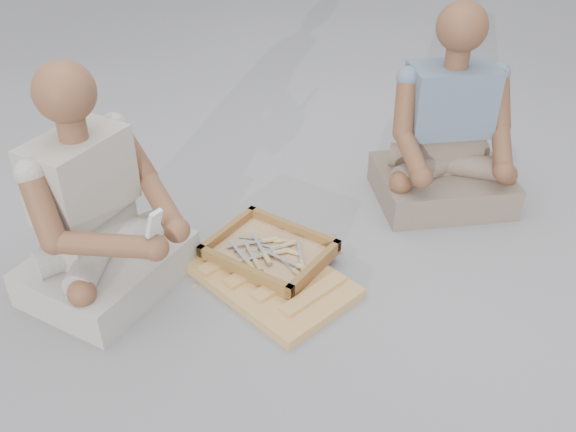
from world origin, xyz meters
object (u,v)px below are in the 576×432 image
Objects in this scene: carved_panel at (272,280)px; tool_tray at (270,251)px; craftsman at (98,218)px; companion at (447,140)px.

tool_tray is at bearing 131.43° from carved_panel.
craftsman is at bearing -133.92° from tool_tray.
craftsman is (-0.45, -0.47, 0.25)m from tool_tray.
carved_panel is 1.06m from companion.
tool_tray is 0.70m from craftsman.
companion is at bearing 74.55° from carved_panel.
carved_panel is 0.67× the size of companion.
tool_tray is at bearing 24.33° from companion.
tool_tray reaches higher than carved_panel.
tool_tray is 0.99m from companion.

